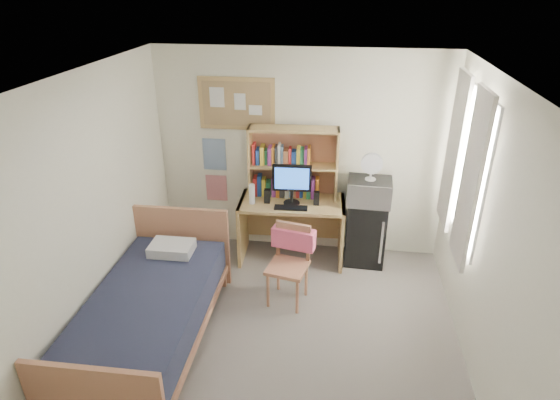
# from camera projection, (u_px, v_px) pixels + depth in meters

# --- Properties ---
(floor) EXTENTS (3.60, 4.20, 0.02)m
(floor) POSITION_uv_depth(u_px,v_px,m) (276.00, 355.00, 4.54)
(floor) COLOR gray
(floor) RESTS_ON ground
(ceiling) EXTENTS (3.60, 4.20, 0.02)m
(ceiling) POSITION_uv_depth(u_px,v_px,m) (275.00, 85.00, 3.41)
(ceiling) COLOR white
(ceiling) RESTS_ON wall_back
(wall_back) EXTENTS (3.60, 0.04, 2.60)m
(wall_back) POSITION_uv_depth(u_px,v_px,m) (300.00, 155.00, 5.85)
(wall_back) COLOR white
(wall_back) RESTS_ON floor
(wall_left) EXTENTS (0.04, 4.20, 2.60)m
(wall_left) POSITION_uv_depth(u_px,v_px,m) (77.00, 225.00, 4.20)
(wall_left) COLOR white
(wall_left) RESTS_ON floor
(wall_right) EXTENTS (0.04, 4.20, 2.60)m
(wall_right) POSITION_uv_depth(u_px,v_px,m) (497.00, 254.00, 3.75)
(wall_right) COLOR white
(wall_right) RESTS_ON floor
(window_unit) EXTENTS (0.10, 1.40, 1.70)m
(window_unit) POSITION_uv_depth(u_px,v_px,m) (465.00, 165.00, 4.70)
(window_unit) COLOR white
(window_unit) RESTS_ON wall_right
(curtain_left) EXTENTS (0.04, 0.55, 1.70)m
(curtain_left) POSITION_uv_depth(u_px,v_px,m) (471.00, 181.00, 4.35)
(curtain_left) COLOR silver
(curtain_left) RESTS_ON wall_right
(curtain_right) EXTENTS (0.04, 0.55, 1.70)m
(curtain_right) POSITION_uv_depth(u_px,v_px,m) (454.00, 152.00, 5.06)
(curtain_right) COLOR silver
(curtain_right) RESTS_ON wall_right
(bulletin_board) EXTENTS (0.94, 0.03, 0.64)m
(bulletin_board) POSITION_uv_depth(u_px,v_px,m) (237.00, 104.00, 5.66)
(bulletin_board) COLOR #A48456
(bulletin_board) RESTS_ON wall_back
(poster_wave) EXTENTS (0.30, 0.01, 0.42)m
(poster_wave) POSITION_uv_depth(u_px,v_px,m) (214.00, 154.00, 6.00)
(poster_wave) COLOR #245293
(poster_wave) RESTS_ON wall_back
(poster_japan) EXTENTS (0.28, 0.01, 0.36)m
(poster_japan) POSITION_uv_depth(u_px,v_px,m) (217.00, 188.00, 6.20)
(poster_japan) COLOR red
(poster_japan) RESTS_ON wall_back
(desk) EXTENTS (1.32, 0.71, 0.81)m
(desk) POSITION_uv_depth(u_px,v_px,m) (292.00, 230.00, 5.94)
(desk) COLOR tan
(desk) RESTS_ON floor
(desk_chair) EXTENTS (0.54, 0.54, 0.91)m
(desk_chair) POSITION_uv_depth(u_px,v_px,m) (288.00, 267.00, 5.10)
(desk_chair) COLOR tan
(desk_chair) RESTS_ON floor
(mini_fridge) EXTENTS (0.51, 0.51, 0.83)m
(mini_fridge) POSITION_uv_depth(u_px,v_px,m) (366.00, 231.00, 5.89)
(mini_fridge) COLOR black
(mini_fridge) RESTS_ON floor
(bed) EXTENTS (1.10, 2.15, 0.59)m
(bed) POSITION_uv_depth(u_px,v_px,m) (150.00, 319.00, 4.57)
(bed) COLOR #1C2033
(bed) RESTS_ON floor
(hutch) EXTENTS (1.10, 0.33, 0.89)m
(hutch) POSITION_uv_depth(u_px,v_px,m) (293.00, 163.00, 5.70)
(hutch) COLOR tan
(hutch) RESTS_ON desk
(monitor) EXTENTS (0.47, 0.06, 0.50)m
(monitor) POSITION_uv_depth(u_px,v_px,m) (292.00, 185.00, 5.60)
(monitor) COLOR black
(monitor) RESTS_ON desk
(keyboard) EXTENTS (0.40, 0.14, 0.02)m
(keyboard) POSITION_uv_depth(u_px,v_px,m) (291.00, 208.00, 5.58)
(keyboard) COLOR black
(keyboard) RESTS_ON desk
(speaker_left) EXTENTS (0.07, 0.07, 0.17)m
(speaker_left) POSITION_uv_depth(u_px,v_px,m) (267.00, 196.00, 5.69)
(speaker_left) COLOR black
(speaker_left) RESTS_ON desk
(speaker_right) EXTENTS (0.07, 0.07, 0.17)m
(speaker_right) POSITION_uv_depth(u_px,v_px,m) (316.00, 198.00, 5.65)
(speaker_right) COLOR black
(speaker_right) RESTS_ON desk
(water_bottle) EXTENTS (0.08, 0.08, 0.25)m
(water_bottle) POSITION_uv_depth(u_px,v_px,m) (252.00, 194.00, 5.66)
(water_bottle) COLOR silver
(water_bottle) RESTS_ON desk
(hoodie) EXTENTS (0.50, 0.24, 0.23)m
(hoodie) POSITION_uv_depth(u_px,v_px,m) (294.00, 238.00, 5.16)
(hoodie) COLOR #F95E82
(hoodie) RESTS_ON desk_chair
(microwave) EXTENTS (0.54, 0.42, 0.30)m
(microwave) POSITION_uv_depth(u_px,v_px,m) (369.00, 191.00, 5.63)
(microwave) COLOR silver
(microwave) RESTS_ON mini_fridge
(desk_fan) EXTENTS (0.26, 0.26, 0.31)m
(desk_fan) POSITION_uv_depth(u_px,v_px,m) (371.00, 167.00, 5.49)
(desk_fan) COLOR silver
(desk_fan) RESTS_ON microwave
(pillow) EXTENTS (0.47, 0.33, 0.11)m
(pillow) POSITION_uv_depth(u_px,v_px,m) (172.00, 248.00, 5.09)
(pillow) COLOR silver
(pillow) RESTS_ON bed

